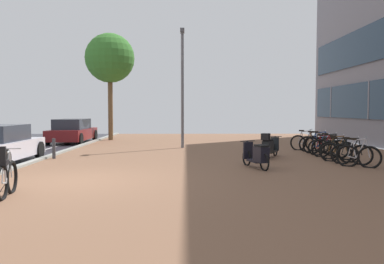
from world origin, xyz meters
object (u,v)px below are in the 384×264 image
Objects in this scene: bicycle_foreground at (5,178)px; bicycle_rack_00 at (358,156)px; bicycle_rack_06 at (320,145)px; bicycle_rack_08 at (306,143)px; bicycle_rack_04 at (330,148)px; bicycle_rack_01 at (352,154)px; bicycle_rack_02 at (339,152)px; bicycle_rack_03 at (338,150)px; bicycle_rack_07 at (314,144)px; bicycle_rack_05 at (324,147)px; parked_car_far at (73,131)px; scooter_mid at (269,146)px; scooter_near at (257,155)px; lamp_post at (182,82)px; bollard_far at (54,149)px; street_tree at (110,59)px.

bicycle_foreground reaches higher than bicycle_rack_00.
bicycle_rack_06 reaches higher than bicycle_rack_08.
bicycle_foreground is at bearing -144.52° from bicycle_rack_04.
bicycle_rack_01 reaches higher than bicycle_rack_02.
bicycle_rack_00 is at bearing -94.78° from bicycle_rack_01.
bicycle_rack_03 is 2.55m from bicycle_rack_07.
bicycle_foreground is 1.18× the size of bicycle_rack_05.
bicycle_foreground reaches higher than bicycle_rack_06.
bicycle_rack_03 reaches higher than bicycle_rack_02.
parked_car_far is at bearing 142.70° from bicycle_rack_01.
bicycle_rack_07 is at bearing 88.41° from bicycle_rack_05.
bicycle_rack_01 is at bearing -37.09° from scooter_mid.
bicycle_rack_02 is at bearing -94.92° from bicycle_rack_06.
scooter_near is (-3.36, -4.08, 0.05)m from bicycle_rack_06.
bicycle_rack_02 is at bearing -27.78° from scooter_mid.
parked_car_far is at bearing 130.81° from scooter_near.
lamp_post reaches higher than bicycle_rack_08.
bicycle_rack_08 reaches higher than bicycle_rack_05.
bicycle_rack_06 is 0.24× the size of lamp_post.
lamp_post is at bearing 109.59° from scooter_near.
bollard_far is (-10.48, 1.69, 0.03)m from bicycle_rack_01.
street_tree is at bearing 87.85° from bollard_far.
lamp_post is at bearing 71.08° from bicycle_foreground.
bicycle_foreground is 12.67m from bicycle_rack_07.
bicycle_rack_06 is 0.32× the size of parked_car_far.
bicycle_rack_05 is at bearing -94.83° from bicycle_rack_06.
lamp_post is at bearing 131.18° from bicycle_rack_00.
bicycle_rack_07 is 3.15m from scooter_mid.
bicycle_rack_03 is at bearing -38.41° from lamp_post.
scooter_near is 0.39× the size of parked_car_far.
bicycle_rack_00 is 0.98× the size of bicycle_rack_07.
bicycle_rack_04 reaches higher than scooter_near.
scooter_near is at bearing -165.04° from bicycle_rack_01.
bicycle_rack_06 is (0.06, 1.28, 0.00)m from bicycle_rack_04.
parked_car_far reaches higher than bicycle_rack_02.
bicycle_rack_06 is (0.01, 1.92, 0.02)m from bicycle_rack_03.
bicycle_rack_03 is (0.08, 1.92, -0.01)m from bicycle_rack_00.
bicycle_rack_00 is at bearing -90.83° from bicycle_rack_04.
lamp_post reaches higher than bicycle_rack_04.
bicycle_rack_06 is at bearing 85.17° from bicycle_rack_05.
street_tree is at bearing 130.59° from scooter_mid.
bollard_far is at bearing -175.28° from bicycle_rack_05.
street_tree reaches higher than bollard_far.
bollard_far is at bearing -78.84° from parked_car_far.
bicycle_foreground reaches higher than bicycle_rack_02.
bicycle_rack_00 is 0.21× the size of lamp_post.
bicycle_rack_05 is at bearing 89.25° from bicycle_rack_00.
bicycle_rack_03 is 2.47m from scooter_mid.
bicycle_rack_01 is 2.55m from bicycle_rack_05.
street_tree is (-10.14, 10.85, 4.58)m from bicycle_rack_01.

